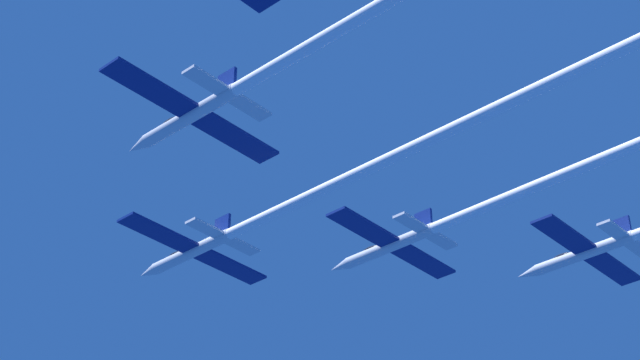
{
  "coord_description": "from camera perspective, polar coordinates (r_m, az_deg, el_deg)",
  "views": [
    {
      "loc": [
        -58.09,
        -69.36,
        -49.48
      ],
      "look_at": [
        0.35,
        -16.65,
        -0.01
      ],
      "focal_mm": 59.54,
      "sensor_mm": 36.0,
      "label": 1
    }
  ],
  "objects": [
    {
      "name": "jet_lead",
      "position": [
        91.16,
        1.64,
        0.17
      ],
      "size": [
        17.35,
        65.33,
        2.87
      ],
      "color": "silver"
    },
    {
      "name": "jet_right_wing",
      "position": [
        95.57,
        12.41,
        0.06
      ],
      "size": [
        17.35,
        61.38,
        2.87
      ],
      "color": "silver"
    }
  ]
}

